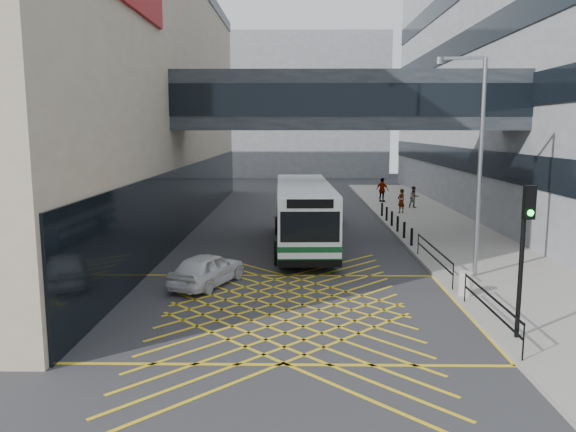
{
  "coord_description": "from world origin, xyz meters",
  "views": [
    {
      "loc": [
        0.31,
        -18.27,
        6.03
      ],
      "look_at": [
        0.0,
        4.0,
        2.6
      ],
      "focal_mm": 35.0,
      "sensor_mm": 36.0,
      "label": 1
    }
  ],
  "objects_px": {
    "car_dark": "(302,229)",
    "traffic_light": "(525,240)",
    "car_silver": "(328,211)",
    "litter_bin": "(465,284)",
    "pedestrian_c": "(382,190)",
    "street_lamp": "(476,154)",
    "pedestrian_b": "(414,197)",
    "car_white": "(207,269)",
    "bus": "(304,213)",
    "pedestrian_a": "(401,201)"
  },
  "relations": [
    {
      "from": "litter_bin",
      "to": "car_white",
      "type": "bearing_deg",
      "value": 169.8
    },
    {
      "from": "car_dark",
      "to": "pedestrian_c",
      "type": "distance_m",
      "value": 17.11
    },
    {
      "from": "car_white",
      "to": "car_dark",
      "type": "bearing_deg",
      "value": -90.31
    },
    {
      "from": "car_dark",
      "to": "street_lamp",
      "type": "height_order",
      "value": "street_lamp"
    },
    {
      "from": "traffic_light",
      "to": "bus",
      "type": "bearing_deg",
      "value": 110.05
    },
    {
      "from": "pedestrian_c",
      "to": "street_lamp",
      "type": "bearing_deg",
      "value": 130.07
    },
    {
      "from": "pedestrian_b",
      "to": "litter_bin",
      "type": "bearing_deg",
      "value": -111.65
    },
    {
      "from": "street_lamp",
      "to": "pedestrian_a",
      "type": "bearing_deg",
      "value": 97.93
    },
    {
      "from": "car_silver",
      "to": "pedestrian_a",
      "type": "distance_m",
      "value": 6.22
    },
    {
      "from": "street_lamp",
      "to": "litter_bin",
      "type": "height_order",
      "value": "street_lamp"
    },
    {
      "from": "street_lamp",
      "to": "pedestrian_a",
      "type": "relative_size",
      "value": 5.12
    },
    {
      "from": "car_silver",
      "to": "bus",
      "type": "bearing_deg",
      "value": 78.15
    },
    {
      "from": "street_lamp",
      "to": "pedestrian_b",
      "type": "height_order",
      "value": "street_lamp"
    },
    {
      "from": "pedestrian_c",
      "to": "car_dark",
      "type": "bearing_deg",
      "value": 106.77
    },
    {
      "from": "litter_bin",
      "to": "pedestrian_a",
      "type": "xyz_separation_m",
      "value": [
        1.44,
        20.28,
        0.42
      ]
    },
    {
      "from": "pedestrian_a",
      "to": "pedestrian_b",
      "type": "bearing_deg",
      "value": -154.21
    },
    {
      "from": "street_lamp",
      "to": "car_dark",
      "type": "bearing_deg",
      "value": 140.02
    },
    {
      "from": "car_silver",
      "to": "litter_bin",
      "type": "bearing_deg",
      "value": 103.1
    },
    {
      "from": "car_dark",
      "to": "litter_bin",
      "type": "relative_size",
      "value": 4.96
    },
    {
      "from": "pedestrian_a",
      "to": "pedestrian_b",
      "type": "height_order",
      "value": "pedestrian_a"
    },
    {
      "from": "traffic_light",
      "to": "car_silver",
      "type": "bearing_deg",
      "value": 97.27
    },
    {
      "from": "litter_bin",
      "to": "pedestrian_c",
      "type": "bearing_deg",
      "value": 87.77
    },
    {
      "from": "pedestrian_c",
      "to": "car_white",
      "type": "bearing_deg",
      "value": 106.93
    },
    {
      "from": "street_lamp",
      "to": "bus",
      "type": "bearing_deg",
      "value": 145.84
    },
    {
      "from": "car_white",
      "to": "pedestrian_b",
      "type": "relative_size",
      "value": 2.58
    },
    {
      "from": "car_white",
      "to": "litter_bin",
      "type": "relative_size",
      "value": 4.9
    },
    {
      "from": "pedestrian_c",
      "to": "pedestrian_b",
      "type": "bearing_deg",
      "value": 157.95
    },
    {
      "from": "car_white",
      "to": "car_silver",
      "type": "height_order",
      "value": "car_silver"
    },
    {
      "from": "bus",
      "to": "car_white",
      "type": "bearing_deg",
      "value": -119.12
    },
    {
      "from": "car_dark",
      "to": "pedestrian_b",
      "type": "distance_m",
      "value": 14.93
    },
    {
      "from": "bus",
      "to": "pedestrian_c",
      "type": "xyz_separation_m",
      "value": [
        6.71,
        17.22,
        -0.63
      ]
    },
    {
      "from": "pedestrian_a",
      "to": "pedestrian_c",
      "type": "bearing_deg",
      "value": -120.99
    },
    {
      "from": "bus",
      "to": "pedestrian_b",
      "type": "xyz_separation_m",
      "value": [
        8.57,
        13.69,
        -0.81
      ]
    },
    {
      "from": "car_dark",
      "to": "car_silver",
      "type": "bearing_deg",
      "value": -90.98
    },
    {
      "from": "car_white",
      "to": "pedestrian_b",
      "type": "distance_m",
      "value": 24.53
    },
    {
      "from": "car_dark",
      "to": "pedestrian_b",
      "type": "height_order",
      "value": "pedestrian_b"
    },
    {
      "from": "bus",
      "to": "pedestrian_b",
      "type": "bearing_deg",
      "value": 56.17
    },
    {
      "from": "traffic_light",
      "to": "street_lamp",
      "type": "distance_m",
      "value": 7.38
    },
    {
      "from": "bus",
      "to": "street_lamp",
      "type": "height_order",
      "value": "street_lamp"
    },
    {
      "from": "pedestrian_b",
      "to": "street_lamp",
      "type": "bearing_deg",
      "value": -109.78
    },
    {
      "from": "car_dark",
      "to": "traffic_light",
      "type": "distance_m",
      "value": 16.23
    },
    {
      "from": "car_dark",
      "to": "litter_bin",
      "type": "distance_m",
      "value": 12.13
    },
    {
      "from": "car_silver",
      "to": "litter_bin",
      "type": "relative_size",
      "value": 5.23
    },
    {
      "from": "street_lamp",
      "to": "pedestrian_b",
      "type": "distance_m",
      "value": 20.55
    },
    {
      "from": "car_silver",
      "to": "litter_bin",
      "type": "xyz_separation_m",
      "value": [
        3.96,
        -17.23,
        -0.11
      ]
    },
    {
      "from": "traffic_light",
      "to": "pedestrian_b",
      "type": "height_order",
      "value": "traffic_light"
    },
    {
      "from": "traffic_light",
      "to": "pedestrian_a",
      "type": "height_order",
      "value": "traffic_light"
    },
    {
      "from": "car_silver",
      "to": "litter_bin",
      "type": "height_order",
      "value": "car_silver"
    },
    {
      "from": "car_white",
      "to": "traffic_light",
      "type": "height_order",
      "value": "traffic_light"
    },
    {
      "from": "car_white",
      "to": "litter_bin",
      "type": "bearing_deg",
      "value": -167.62
    }
  ]
}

